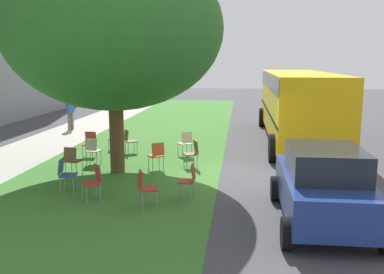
% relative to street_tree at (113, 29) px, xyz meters
% --- Properties ---
extents(ground, '(80.00, 80.00, 0.00)m').
position_rel_street_tree_xyz_m(ground, '(0.06, -3.36, -4.28)').
color(ground, '#424247').
extents(grass_verge, '(48.00, 6.00, 0.01)m').
position_rel_street_tree_xyz_m(grass_verge, '(0.06, -0.16, -4.27)').
color(grass_verge, '#3D752D').
rests_on(grass_verge, ground).
extents(street_tree, '(6.43, 6.43, 6.66)m').
position_rel_street_tree_xyz_m(street_tree, '(0.00, 0.00, 0.00)').
color(street_tree, brown).
rests_on(street_tree, ground).
extents(chair_0, '(0.54, 0.55, 0.88)m').
position_rel_street_tree_xyz_m(chair_0, '(0.78, -2.24, -3.76)').
color(chair_0, brown).
rests_on(chair_0, ground).
extents(chair_1, '(0.58, 0.58, 0.88)m').
position_rel_street_tree_xyz_m(chair_1, '(0.32, -1.17, -3.76)').
color(chair_1, '#C64C1E').
rests_on(chair_1, ground).
extents(chair_2, '(0.48, 0.48, 0.88)m').
position_rel_street_tree_xyz_m(chair_2, '(-0.64, 1.18, -3.76)').
color(chair_2, brown).
rests_on(chair_2, ground).
extents(chair_3, '(0.57, 0.58, 0.88)m').
position_rel_street_tree_xyz_m(chair_3, '(2.66, 0.33, -3.76)').
color(chair_3, brown).
rests_on(chair_3, ground).
extents(chair_4, '(0.58, 0.58, 0.88)m').
position_rel_street_tree_xyz_m(chair_4, '(-2.74, -0.21, -3.76)').
color(chair_4, '#B7332D').
rests_on(chair_4, ground).
extents(chair_5, '(0.46, 0.47, 0.88)m').
position_rel_street_tree_xyz_m(chair_5, '(-2.15, 0.77, -3.76)').
color(chair_5, '#335184').
rests_on(chair_5, ground).
extents(chair_6, '(0.55, 0.55, 0.88)m').
position_rel_street_tree_xyz_m(chair_6, '(-3.13, -1.56, -3.76)').
color(chair_6, '#B7332D').
rests_on(chair_6, ground).
extents(chair_7, '(0.43, 0.43, 0.88)m').
position_rel_street_tree_xyz_m(chair_7, '(-2.37, -2.50, -3.76)').
color(chair_7, '#B7332D').
rests_on(chair_7, ground).
extents(chair_8, '(0.45, 0.45, 0.88)m').
position_rel_street_tree_xyz_m(chair_8, '(0.83, 1.08, -3.76)').
color(chair_8, beige).
rests_on(chair_8, ground).
extents(chair_9, '(0.58, 0.58, 0.88)m').
position_rel_street_tree_xyz_m(chair_9, '(2.42, -1.80, -3.76)').
color(chair_9, beige).
rests_on(chair_9, ground).
extents(chair_10, '(0.44, 0.43, 0.88)m').
position_rel_street_tree_xyz_m(chair_10, '(2.00, 1.59, -3.76)').
color(chair_10, '#B7332D').
rests_on(chair_10, ground).
extents(chair_11, '(0.45, 0.45, 0.88)m').
position_rel_street_tree_xyz_m(chair_11, '(3.14, 0.96, -3.76)').
color(chair_11, '#335184').
rests_on(chair_11, ground).
extents(parked_car, '(3.70, 1.92, 1.65)m').
position_rel_street_tree_xyz_m(parked_car, '(-3.69, -5.47, -3.44)').
color(parked_car, navy).
rests_on(parked_car, ground).
extents(school_bus, '(10.40, 2.80, 2.88)m').
position_rel_street_tree_xyz_m(school_bus, '(5.84, -6.10, -2.52)').
color(school_bus, yellow).
rests_on(school_bus, ground).
extents(pedestrian_0, '(0.41, 0.35, 1.69)m').
position_rel_street_tree_xyz_m(pedestrian_0, '(7.63, 4.57, -3.35)').
color(pedestrian_0, '#726659').
rests_on(pedestrian_0, ground).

